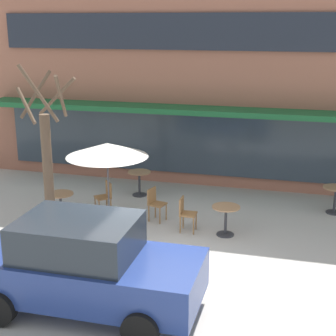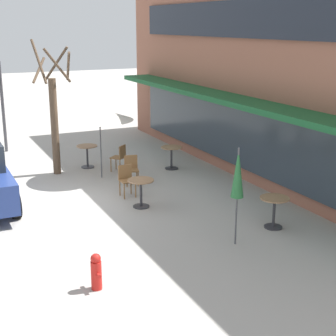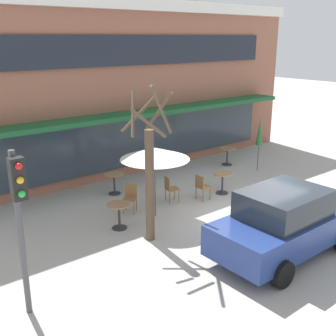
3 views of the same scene
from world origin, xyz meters
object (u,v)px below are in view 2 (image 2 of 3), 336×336
cafe_table_by_tree (141,188)px  street_tree (54,115)px  patio_umbrella_cream_folded (238,174)px  patio_umbrella_green_folded (100,115)px  cafe_chair_0 (131,168)px  cafe_table_near_wall (274,207)px  cafe_chair_1 (126,178)px  cafe_table_mid_patio (87,153)px  cafe_table_streetside (171,154)px  fire_hydrant (96,271)px  cafe_chair_2 (120,156)px

cafe_table_by_tree → street_tree: bearing=-163.1°
patio_umbrella_cream_folded → street_tree: (-7.23, -2.23, 0.29)m
patio_umbrella_green_folded → cafe_chair_0: (1.08, 0.60, -1.50)m
cafe_table_near_wall → cafe_chair_1: bearing=-147.9°
cafe_chair_1 → cafe_table_near_wall: bearing=32.1°
cafe_table_mid_patio → cafe_table_streetside: bearing=60.9°
cafe_table_streetside → fire_hydrant: 8.28m
patio_umbrella_cream_folded → patio_umbrella_green_folded: bearing=-170.2°
cafe_table_near_wall → cafe_table_mid_patio: bearing=-160.9°
cafe_chair_1 → street_tree: street_tree is taller
cafe_table_streetside → cafe_table_mid_patio: bearing=-119.1°
cafe_table_by_tree → patio_umbrella_cream_folded: size_ratio=0.35×
cafe_table_by_tree → cafe_chair_2: bearing=168.9°
cafe_table_near_wall → cafe_chair_0: cafe_chair_0 is taller
cafe_table_by_tree → patio_umbrella_green_folded: (-3.06, -0.09, 1.51)m
cafe_table_mid_patio → cafe_chair_0: 2.52m
cafe_chair_0 → cafe_chair_1: bearing=-28.7°
cafe_table_by_tree → patio_umbrella_cream_folded: (3.11, 0.98, 1.11)m
street_tree → cafe_table_mid_patio: bearing=105.0°
patio_umbrella_cream_folded → cafe_table_streetside: bearing=167.3°
cafe_table_mid_patio → street_tree: size_ratio=0.18×
cafe_chair_0 → cafe_chair_1: size_ratio=1.00×
street_tree → fire_hydrant: (7.85, -1.18, -1.56)m
cafe_table_by_tree → cafe_table_near_wall: bearing=40.7°
cafe_chair_0 → cafe_table_streetside: bearing=119.5°
cafe_table_by_tree → cafe_chair_0: (-1.98, 0.50, 0.01)m
cafe_table_near_wall → cafe_chair_2: 6.38m
cafe_table_by_tree → patio_umbrella_green_folded: patio_umbrella_green_folded is taller
cafe_table_mid_patio → patio_umbrella_green_folded: (1.36, 0.05, 1.51)m
cafe_table_streetside → cafe_chair_2: size_ratio=0.85×
patio_umbrella_green_folded → patio_umbrella_cream_folded: (6.18, 1.07, -0.39)m
patio_umbrella_green_folded → cafe_chair_1: 2.53m
cafe_chair_0 → cafe_chair_2: same height
cafe_table_near_wall → fire_hydrant: bearing=-77.7°
fire_hydrant → cafe_table_mid_patio: bearing=164.4°
cafe_table_near_wall → cafe_table_streetside: 5.72m
cafe_table_mid_patio → cafe_chair_2: bearing=41.1°
patio_umbrella_green_folded → cafe_chair_0: 1.94m
fire_hydrant → cafe_table_near_wall: bearing=102.3°
patio_umbrella_green_folded → cafe_chair_2: bearing=118.0°
cafe_chair_1 → cafe_table_mid_patio: bearing=-177.9°
cafe_table_mid_patio → patio_umbrella_cream_folded: (7.53, 1.12, 1.11)m
patio_umbrella_green_folded → cafe_table_streetside: bearing=89.2°
cafe_table_near_wall → patio_umbrella_green_folded: bearing=-157.3°
cafe_table_by_tree → cafe_chair_1: (-1.03, -0.02, 0.01)m
cafe_table_mid_patio → cafe_chair_2: cafe_chair_2 is taller
cafe_chair_1 → street_tree: bearing=-158.3°
cafe_table_by_tree → cafe_chair_1: bearing=-179.0°
cafe_table_streetside → cafe_chair_0: (1.04, -1.85, 0.01)m
cafe_table_near_wall → cafe_table_streetside: size_ratio=1.00×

